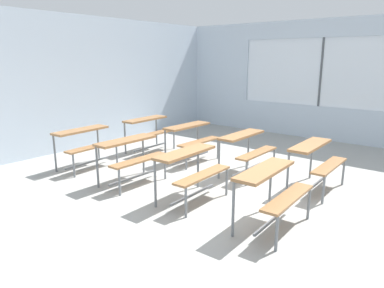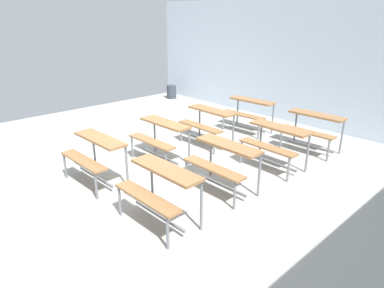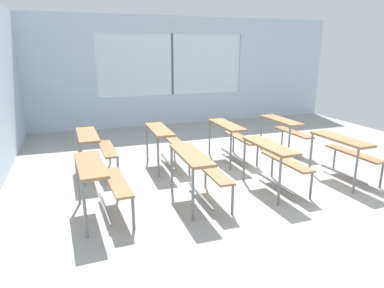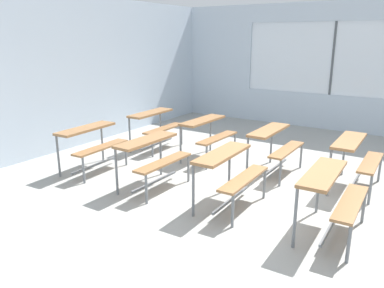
{
  "view_description": "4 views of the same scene",
  "coord_description": "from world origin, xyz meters",
  "px_view_note": "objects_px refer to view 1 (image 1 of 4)",
  "views": [
    {
      "loc": [
        -4.1,
        -2.66,
        2.07
      ],
      "look_at": [
        0.5,
        1.05,
        0.62
      ],
      "focal_mm": 33.04,
      "sensor_mm": 36.0,
      "label": 1
    },
    {
      "loc": [
        4.4,
        -3.15,
        2.54
      ],
      "look_at": [
        0.17,
        0.8,
        0.37
      ],
      "focal_mm": 31.76,
      "sensor_mm": 36.0,
      "label": 2
    },
    {
      "loc": [
        -4.57,
        3.29,
        2.11
      ],
      "look_at": [
        1.21,
        1.25,
        0.42
      ],
      "focal_mm": 32.18,
      "sensor_mm": 36.0,
      "label": 3
    },
    {
      "loc": [
        -4.44,
        -1.7,
        2.19
      ],
      "look_at": [
        0.47,
        1.52,
        0.52
      ],
      "focal_mm": 35.26,
      "sensor_mm": 36.0,
      "label": 4
    }
  ],
  "objects_px": {
    "desk_bench_r0c0": "(272,184)",
    "desk_bench_r2c1": "(191,134)",
    "desk_bench_r2c0": "(131,151)",
    "desk_bench_r0c1": "(317,156)",
    "desk_bench_r3c0": "(85,139)",
    "desk_bench_r3c1": "(149,127)",
    "desk_bench_r1c0": "(191,164)",
    "desk_bench_r1c1": "(247,144)"
  },
  "relations": [
    {
      "from": "desk_bench_r0c0",
      "to": "desk_bench_r3c1",
      "type": "height_order",
      "value": "same"
    },
    {
      "from": "desk_bench_r0c0",
      "to": "desk_bench_r2c0",
      "type": "xyz_separation_m",
      "value": [
        -0.01,
        2.56,
        0.0
      ]
    },
    {
      "from": "desk_bench_r3c0",
      "to": "desk_bench_r0c0",
      "type": "bearing_deg",
      "value": -92.97
    },
    {
      "from": "desk_bench_r3c0",
      "to": "desk_bench_r1c1",
      "type": "bearing_deg",
      "value": -61.78
    },
    {
      "from": "desk_bench_r0c1",
      "to": "desk_bench_r3c1",
      "type": "relative_size",
      "value": 1.0
    },
    {
      "from": "desk_bench_r0c1",
      "to": "desk_bench_r3c0",
      "type": "relative_size",
      "value": 0.98
    },
    {
      "from": "desk_bench_r1c1",
      "to": "desk_bench_r3c0",
      "type": "relative_size",
      "value": 0.98
    },
    {
      "from": "desk_bench_r1c0",
      "to": "desk_bench_r2c1",
      "type": "relative_size",
      "value": 1.0
    },
    {
      "from": "desk_bench_r0c0",
      "to": "desk_bench_r0c1",
      "type": "height_order",
      "value": "same"
    },
    {
      "from": "desk_bench_r0c1",
      "to": "desk_bench_r3c0",
      "type": "height_order",
      "value": "same"
    },
    {
      "from": "desk_bench_r2c0",
      "to": "desk_bench_r3c0",
      "type": "height_order",
      "value": "same"
    },
    {
      "from": "desk_bench_r1c1",
      "to": "desk_bench_r2c0",
      "type": "distance_m",
      "value": 2.04
    },
    {
      "from": "desk_bench_r0c1",
      "to": "desk_bench_r3c0",
      "type": "distance_m",
      "value": 4.17
    },
    {
      "from": "desk_bench_r0c0",
      "to": "desk_bench_r2c0",
      "type": "height_order",
      "value": "same"
    },
    {
      "from": "desk_bench_r1c0",
      "to": "desk_bench_r2c1",
      "type": "height_order",
      "value": "same"
    },
    {
      "from": "desk_bench_r0c1",
      "to": "desk_bench_r2c0",
      "type": "bearing_deg",
      "value": 122.0
    },
    {
      "from": "desk_bench_r1c0",
      "to": "desk_bench_r3c1",
      "type": "relative_size",
      "value": 1.0
    },
    {
      "from": "desk_bench_r2c0",
      "to": "desk_bench_r3c1",
      "type": "relative_size",
      "value": 1.0
    },
    {
      "from": "desk_bench_r0c0",
      "to": "desk_bench_r0c1",
      "type": "relative_size",
      "value": 1.01
    },
    {
      "from": "desk_bench_r2c0",
      "to": "desk_bench_r3c0",
      "type": "xyz_separation_m",
      "value": [
        0.03,
        1.33,
        0.0
      ]
    },
    {
      "from": "desk_bench_r0c1",
      "to": "desk_bench_r3c1",
      "type": "distance_m",
      "value": 3.8
    },
    {
      "from": "desk_bench_r1c0",
      "to": "desk_bench_r2c0",
      "type": "xyz_separation_m",
      "value": [
        -0.04,
        1.26,
        0.0
      ]
    },
    {
      "from": "desk_bench_r1c1",
      "to": "desk_bench_r3c1",
      "type": "relative_size",
      "value": 0.99
    },
    {
      "from": "desk_bench_r3c1",
      "to": "desk_bench_r2c1",
      "type": "bearing_deg",
      "value": -92.72
    },
    {
      "from": "desk_bench_r0c1",
      "to": "desk_bench_r2c0",
      "type": "distance_m",
      "value": 3.0
    },
    {
      "from": "desk_bench_r1c0",
      "to": "desk_bench_r0c1",
      "type": "bearing_deg",
      "value": -39.39
    },
    {
      "from": "desk_bench_r3c0",
      "to": "desk_bench_r3c1",
      "type": "distance_m",
      "value": 1.64
    },
    {
      "from": "desk_bench_r2c1",
      "to": "desk_bench_r3c0",
      "type": "bearing_deg",
      "value": 142.58
    },
    {
      "from": "desk_bench_r2c1",
      "to": "desk_bench_r0c0",
      "type": "bearing_deg",
      "value": -120.55
    },
    {
      "from": "desk_bench_r3c1",
      "to": "desk_bench_r0c0",
      "type": "bearing_deg",
      "value": -114.7
    },
    {
      "from": "desk_bench_r0c0",
      "to": "desk_bench_r3c1",
      "type": "xyz_separation_m",
      "value": [
        1.65,
        3.84,
        0.0
      ]
    },
    {
      "from": "desk_bench_r0c1",
      "to": "desk_bench_r1c0",
      "type": "height_order",
      "value": "same"
    },
    {
      "from": "desk_bench_r0c0",
      "to": "desk_bench_r2c1",
      "type": "bearing_deg",
      "value": 56.22
    },
    {
      "from": "desk_bench_r3c0",
      "to": "desk_bench_r3c1",
      "type": "xyz_separation_m",
      "value": [
        1.64,
        -0.05,
        0.0
      ]
    },
    {
      "from": "desk_bench_r3c0",
      "to": "desk_bench_r3c1",
      "type": "relative_size",
      "value": 1.01
    },
    {
      "from": "desk_bench_r0c0",
      "to": "desk_bench_r2c1",
      "type": "distance_m",
      "value": 3.06
    },
    {
      "from": "desk_bench_r2c0",
      "to": "desk_bench_r0c1",
      "type": "bearing_deg",
      "value": -56.17
    },
    {
      "from": "desk_bench_r1c0",
      "to": "desk_bench_r1c1",
      "type": "distance_m",
      "value": 1.55
    },
    {
      "from": "desk_bench_r1c1",
      "to": "desk_bench_r2c1",
      "type": "relative_size",
      "value": 0.99
    },
    {
      "from": "desk_bench_r2c1",
      "to": "desk_bench_r3c0",
      "type": "height_order",
      "value": "same"
    },
    {
      "from": "desk_bench_r0c0",
      "to": "desk_bench_r3c0",
      "type": "relative_size",
      "value": 0.99
    },
    {
      "from": "desk_bench_r2c1",
      "to": "desk_bench_r3c1",
      "type": "height_order",
      "value": "same"
    }
  ]
}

